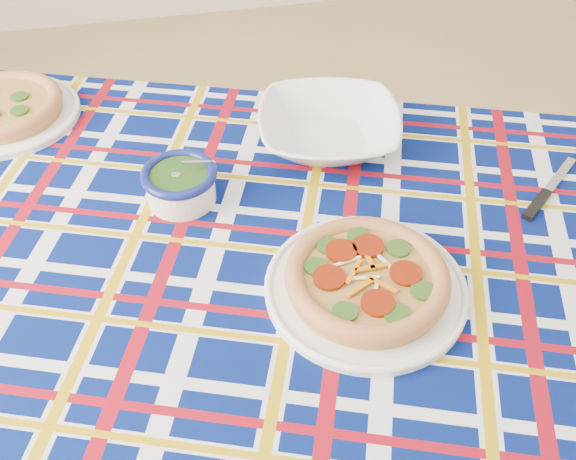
{
  "coord_description": "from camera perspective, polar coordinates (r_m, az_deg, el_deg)",
  "views": [
    {
      "loc": [
        -0.47,
        -1.14,
        1.48
      ],
      "look_at": [
        -0.32,
        -0.42,
        0.77
      ],
      "focal_mm": 40.0,
      "sensor_mm": 36.0,
      "label": 1
    }
  ],
  "objects": [
    {
      "name": "floor",
      "position": [
        1.92,
        6.82,
        -6.48
      ],
      "size": [
        4.0,
        4.0,
        0.0
      ],
      "primitive_type": "plane",
      "color": "tan",
      "rests_on": "ground"
    },
    {
      "name": "dining_table",
      "position": [
        1.05,
        -2.87,
        -6.27
      ],
      "size": [
        1.82,
        1.48,
        0.74
      ],
      "rotation": [
        0.0,
        0.0,
        -0.36
      ],
      "color": "brown",
      "rests_on": "floor"
    },
    {
      "name": "tablecloth",
      "position": [
        1.03,
        -2.92,
        -5.41
      ],
      "size": [
        1.86,
        1.52,
        0.1
      ],
      "primitive_type": null,
      "rotation": [
        0.0,
        0.0,
        -0.36
      ],
      "color": "#041354",
      "rests_on": "dining_table"
    },
    {
      "name": "main_focaccia_plate",
      "position": [
        0.95,
        7.03,
        -4.26
      ],
      "size": [
        0.39,
        0.39,
        0.06
      ],
      "primitive_type": null,
      "rotation": [
        0.0,
        0.0,
        -0.32
      ],
      "color": "#AD803D",
      "rests_on": "tablecloth"
    },
    {
      "name": "pesto_bowl",
      "position": [
        1.1,
        -9.58,
        4.23
      ],
      "size": [
        0.17,
        0.17,
        0.08
      ],
      "primitive_type": null,
      "rotation": [
        0.0,
        0.0,
        -0.35
      ],
      "color": "#18370F",
      "rests_on": "tablecloth"
    },
    {
      "name": "serving_bowl",
      "position": [
        1.22,
        3.64,
        9.0
      ],
      "size": [
        0.31,
        0.31,
        0.07
      ],
      "primitive_type": "imported",
      "rotation": [
        0.0,
        0.0,
        -0.19
      ],
      "color": "white",
      "rests_on": "tablecloth"
    },
    {
      "name": "second_focaccia_plate",
      "position": [
        1.4,
        -24.0,
        9.99
      ],
      "size": [
        0.37,
        0.37,
        0.05
      ],
      "primitive_type": null,
      "rotation": [
        0.0,
        0.0,
        -0.3
      ],
      "color": "#AD803D",
      "rests_on": "tablecloth"
    },
    {
      "name": "table_knife",
      "position": [
        1.24,
        22.92,
        4.41
      ],
      "size": [
        0.18,
        0.16,
        0.01
      ],
      "primitive_type": null,
      "rotation": [
        0.0,
        0.0,
        0.69
      ],
      "color": "silver",
      "rests_on": "tablecloth"
    }
  ]
}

